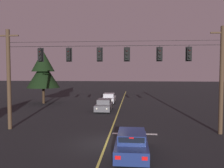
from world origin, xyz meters
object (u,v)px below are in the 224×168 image
at_px(car_waiting_near_lane, 132,144).
at_px(car_oncoming_lead, 104,105).
at_px(traffic_light_left_inner, 68,55).
at_px(traffic_light_far_right, 189,54).
at_px(traffic_light_leftmost, 40,55).
at_px(tree_verge_far, 43,71).
at_px(traffic_light_right_inner, 127,54).
at_px(traffic_light_rightmost, 160,54).
at_px(car_oncoming_trailing, 109,98).
at_px(traffic_light_centre, 99,54).

height_order(car_waiting_near_lane, car_oncoming_lead, same).
relative_size(traffic_light_left_inner, traffic_light_far_right, 1.00).
bearing_deg(traffic_light_left_inner, traffic_light_leftmost, 180.00).
bearing_deg(traffic_light_far_right, tree_verge_far, 139.05).
xyz_separation_m(traffic_light_leftmost, traffic_light_right_inner, (6.97, 0.00, 0.00)).
bearing_deg(traffic_light_rightmost, traffic_light_leftmost, 180.00).
relative_size(traffic_light_left_inner, car_oncoming_trailing, 0.28).
distance_m(traffic_light_right_inner, tree_verge_far, 19.70).
bearing_deg(traffic_light_leftmost, traffic_light_left_inner, 0.00).
height_order(traffic_light_left_inner, traffic_light_centre, same).
height_order(traffic_light_rightmost, car_waiting_near_lane, traffic_light_rightmost).
relative_size(traffic_light_leftmost, traffic_light_far_right, 1.00).
relative_size(traffic_light_rightmost, car_oncoming_lead, 0.28).
relative_size(traffic_light_centre, traffic_light_right_inner, 1.00).
bearing_deg(traffic_light_centre, car_waiting_near_lane, -63.19).
relative_size(traffic_light_leftmost, tree_verge_far, 0.16).
xyz_separation_m(traffic_light_left_inner, tree_verge_far, (-8.00, 15.05, -1.33)).
distance_m(traffic_light_rightmost, car_oncoming_trailing, 18.41).
height_order(traffic_light_leftmost, traffic_light_centre, same).
height_order(traffic_light_centre, car_waiting_near_lane, traffic_light_centre).
relative_size(car_oncoming_lead, car_oncoming_trailing, 1.00).
xyz_separation_m(car_oncoming_lead, tree_verge_far, (-9.63, 5.45, 4.13)).
distance_m(traffic_light_left_inner, car_oncoming_trailing, 17.58).
height_order(car_oncoming_lead, car_oncoming_trailing, same).
height_order(traffic_light_left_inner, traffic_light_rightmost, same).
bearing_deg(traffic_light_centre, car_oncoming_trailing, 93.42).
xyz_separation_m(traffic_light_leftmost, traffic_light_centre, (4.82, 0.00, 0.00)).
bearing_deg(traffic_light_centre, traffic_light_right_inner, 0.00).
xyz_separation_m(traffic_light_leftmost, traffic_light_far_right, (11.68, 0.00, 0.00)).
distance_m(traffic_light_leftmost, traffic_light_right_inner, 6.97).
xyz_separation_m(car_waiting_near_lane, car_oncoming_lead, (-3.44, 14.74, -0.00)).
xyz_separation_m(traffic_light_left_inner, traffic_light_right_inner, (4.63, 0.00, 0.00)).
relative_size(traffic_light_right_inner, tree_verge_far, 0.16).
xyz_separation_m(traffic_light_right_inner, traffic_light_rightmost, (2.51, 0.00, 0.00)).
distance_m(traffic_light_left_inner, traffic_light_far_right, 9.35).
bearing_deg(car_oncoming_trailing, traffic_light_left_inner, -95.11).
bearing_deg(tree_verge_far, car_waiting_near_lane, -57.07).
relative_size(traffic_light_rightmost, traffic_light_far_right, 1.00).
height_order(traffic_light_leftmost, car_oncoming_lead, traffic_light_leftmost).
distance_m(car_oncoming_lead, car_oncoming_trailing, 7.04).
relative_size(traffic_light_leftmost, traffic_light_centre, 1.00).
relative_size(traffic_light_far_right, tree_verge_far, 0.16).
bearing_deg(traffic_light_far_right, traffic_light_right_inner, 180.00).
distance_m(traffic_light_left_inner, traffic_light_rightmost, 7.14).
bearing_deg(traffic_light_centre, traffic_light_far_right, 0.00).
height_order(traffic_light_rightmost, car_oncoming_lead, traffic_light_rightmost).
xyz_separation_m(traffic_light_rightmost, car_oncoming_lead, (-5.51, 9.61, -5.46)).
distance_m(traffic_light_rightmost, car_waiting_near_lane, 7.77).
bearing_deg(traffic_light_leftmost, car_oncoming_lead, 67.56).
distance_m(car_waiting_near_lane, car_oncoming_lead, 15.13).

